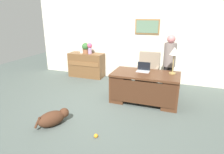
# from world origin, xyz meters

# --- Properties ---
(ground_plane) EXTENTS (12.00, 12.00, 0.00)m
(ground_plane) POSITION_xyz_m (0.00, 0.00, 0.00)
(ground_plane) COLOR #4C5651
(back_wall) EXTENTS (7.00, 0.16, 2.70)m
(back_wall) POSITION_xyz_m (0.00, 2.60, 1.35)
(back_wall) COLOR beige
(back_wall) RESTS_ON ground_plane
(desk) EXTENTS (1.63, 0.88, 0.75)m
(desk) POSITION_xyz_m (0.73, 0.85, 0.40)
(desk) COLOR #4C2B19
(desk) RESTS_ON ground_plane
(credenza) EXTENTS (1.22, 0.50, 0.84)m
(credenza) POSITION_xyz_m (-1.60, 2.25, 0.42)
(credenza) COLOR brown
(credenza) RESTS_ON ground_plane
(armchair) EXTENTS (0.60, 0.59, 1.07)m
(armchair) POSITION_xyz_m (0.64, 1.81, 0.48)
(armchair) COLOR gray
(armchair) RESTS_ON ground_plane
(person_standing) EXTENTS (0.32, 0.32, 1.62)m
(person_standing) POSITION_xyz_m (1.21, 1.64, 0.83)
(person_standing) COLOR #262323
(person_standing) RESTS_ON ground_plane
(dog_lying) EXTENTS (0.54, 0.65, 0.30)m
(dog_lying) POSITION_xyz_m (-0.78, -0.87, 0.16)
(dog_lying) COLOR #472819
(dog_lying) RESTS_ON ground_plane
(laptop) EXTENTS (0.32, 0.22, 0.22)m
(laptop) POSITION_xyz_m (0.63, 1.03, 0.80)
(laptop) COLOR #B2B5BA
(laptop) RESTS_ON desk
(desk_lamp) EXTENTS (0.22, 0.22, 0.65)m
(desk_lamp) POSITION_xyz_m (1.34, 1.05, 1.26)
(desk_lamp) COLOR #9E8447
(desk_lamp) RESTS_ON desk
(vase_with_flowers) EXTENTS (0.17, 0.17, 0.36)m
(vase_with_flowers) POSITION_xyz_m (-1.45, 2.25, 1.04)
(vase_with_flowers) COLOR #A387B2
(vase_with_flowers) RESTS_ON credenza
(vase_empty) EXTENTS (0.13, 0.13, 0.27)m
(vase_empty) POSITION_xyz_m (-1.76, 2.25, 0.97)
(vase_empty) COLOR silver
(vase_empty) RESTS_ON credenza
(potted_plant) EXTENTS (0.24, 0.24, 0.36)m
(potted_plant) POSITION_xyz_m (-1.61, 2.25, 1.03)
(potted_plant) COLOR brown
(potted_plant) RESTS_ON credenza
(dog_toy_ball) EXTENTS (0.08, 0.08, 0.08)m
(dog_toy_ball) POSITION_xyz_m (0.20, -0.97, 0.04)
(dog_toy_ball) COLOR orange
(dog_toy_ball) RESTS_ON ground_plane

